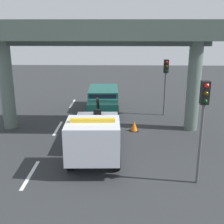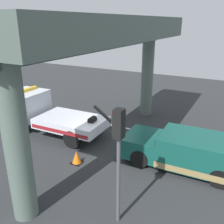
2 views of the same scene
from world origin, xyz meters
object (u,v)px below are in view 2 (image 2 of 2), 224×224
Objects in this scene: traffic_cone_orange at (77,158)px; traffic_light_near at (118,143)px; tow_truck_white at (45,112)px; towed_van_green at (186,151)px.

traffic_light_near is at bearing 145.48° from traffic_cone_orange.
traffic_light_near is 4.83m from traffic_cone_orange.
tow_truck_white is 8.58m from traffic_light_near.
traffic_cone_orange is (4.56, 2.13, -0.49)m from towed_van_green.
traffic_cone_orange is at bearing -34.52° from traffic_light_near.
towed_van_green reaches higher than traffic_cone_orange.
towed_van_green is at bearing -105.31° from traffic_light_near.
traffic_cone_orange is at bearing 151.17° from tow_truck_white.
towed_van_green is at bearing -179.81° from tow_truck_white.
tow_truck_white is 1.39× the size of towed_van_green.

